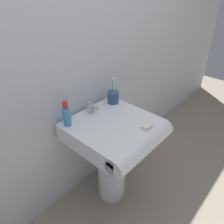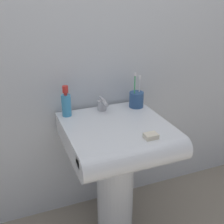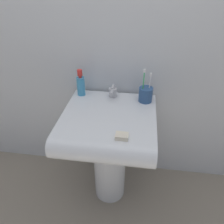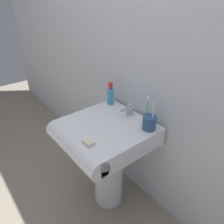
% 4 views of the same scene
% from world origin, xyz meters
% --- Properties ---
extents(ground_plane, '(6.00, 6.00, 0.00)m').
position_xyz_m(ground_plane, '(0.00, 0.00, 0.00)').
color(ground_plane, gray).
rests_on(ground_plane, ground).
extents(wall_back, '(5.00, 0.05, 2.40)m').
position_xyz_m(wall_back, '(0.00, 0.30, 1.20)').
color(wall_back, silver).
rests_on(wall_back, ground).
extents(sink_pedestal, '(0.22, 0.22, 0.59)m').
position_xyz_m(sink_pedestal, '(0.00, 0.00, 0.30)').
color(sink_pedestal, white).
rests_on(sink_pedestal, ground).
extents(sink_basin, '(0.54, 0.57, 0.12)m').
position_xyz_m(sink_basin, '(0.00, -0.05, 0.65)').
color(sink_basin, white).
rests_on(sink_basin, sink_pedestal).
extents(faucet, '(0.05, 0.11, 0.08)m').
position_xyz_m(faucet, '(-0.01, 0.19, 0.75)').
color(faucet, '#B7B7BC').
rests_on(faucet, sink_basin).
extents(toothbrush_cup, '(0.09, 0.09, 0.22)m').
position_xyz_m(toothbrush_cup, '(0.21, 0.17, 0.76)').
color(toothbrush_cup, '#2D5184').
rests_on(toothbrush_cup, sink_basin).
extents(soap_bottle, '(0.05, 0.05, 0.18)m').
position_xyz_m(soap_bottle, '(-0.22, 0.19, 0.79)').
color(soap_bottle, '#3F99CC').
rests_on(soap_bottle, sink_basin).
extents(bar_soap, '(0.06, 0.05, 0.02)m').
position_xyz_m(bar_soap, '(0.10, -0.21, 0.73)').
color(bar_soap, silver).
rests_on(bar_soap, sink_basin).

